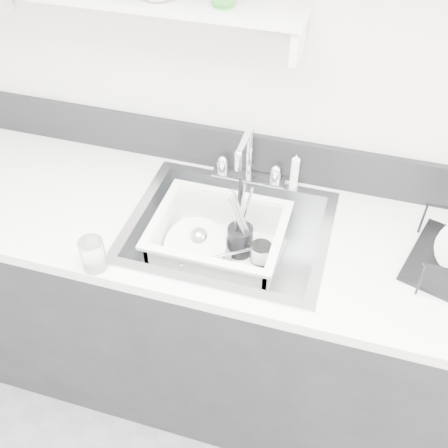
% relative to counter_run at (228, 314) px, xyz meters
% --- Properties ---
extents(room_shell, '(3.50, 3.00, 2.60)m').
position_rel_counter_run_xyz_m(room_shell, '(0.00, -0.80, 1.22)').
color(room_shell, silver).
rests_on(room_shell, ground).
extents(counter_run, '(3.20, 0.62, 0.92)m').
position_rel_counter_run_xyz_m(counter_run, '(0.00, 0.00, 0.00)').
color(counter_run, black).
rests_on(counter_run, ground).
extents(backsplash, '(3.20, 0.02, 0.16)m').
position_rel_counter_run_xyz_m(backsplash, '(0.00, 0.30, 0.54)').
color(backsplash, black).
rests_on(backsplash, counter_run).
extents(sink, '(0.64, 0.52, 0.20)m').
position_rel_counter_run_xyz_m(sink, '(0.00, 0.00, 0.37)').
color(sink, silver).
rests_on(sink, counter_run).
extents(faucet, '(0.26, 0.18, 0.23)m').
position_rel_counter_run_xyz_m(faucet, '(0.00, 0.25, 0.52)').
color(faucet, silver).
rests_on(faucet, counter_run).
extents(side_sprayer, '(0.03, 0.03, 0.14)m').
position_rel_counter_run_xyz_m(side_sprayer, '(0.16, 0.25, 0.53)').
color(side_sprayer, white).
rests_on(side_sprayer, counter_run).
extents(wall_shelf, '(1.00, 0.16, 0.12)m').
position_rel_counter_run_xyz_m(wall_shelf, '(-0.35, 0.23, 1.05)').
color(wall_shelf, silver).
rests_on(wall_shelf, room_shell).
extents(wash_tub, '(0.46, 0.39, 0.17)m').
position_rel_counter_run_xyz_m(wash_tub, '(-0.04, 0.01, 0.38)').
color(wash_tub, white).
rests_on(wash_tub, sink).
extents(plate_stack, '(0.25, 0.25, 0.10)m').
position_rel_counter_run_xyz_m(plate_stack, '(-0.10, -0.02, 0.33)').
color(plate_stack, white).
rests_on(plate_stack, wash_tub).
extents(utensil_cup, '(0.09, 0.09, 0.29)m').
position_rel_counter_run_xyz_m(utensil_cup, '(0.03, 0.05, 0.37)').
color(utensil_cup, black).
rests_on(utensil_cup, wash_tub).
extents(ladle, '(0.27, 0.27, 0.08)m').
position_rel_counter_run_xyz_m(ladle, '(-0.06, -0.03, 0.35)').
color(ladle, silver).
rests_on(ladle, wash_tub).
extents(tumbler_in_tub, '(0.08, 0.08, 0.10)m').
position_rel_counter_run_xyz_m(tumbler_in_tub, '(0.11, 0.00, 0.36)').
color(tumbler_in_tub, white).
rests_on(tumbler_in_tub, wash_tub).
extents(tumbler_counter, '(0.10, 0.10, 0.10)m').
position_rel_counter_run_xyz_m(tumbler_counter, '(-0.33, -0.27, 0.51)').
color(tumbler_counter, white).
rests_on(tumbler_counter, counter_run).
extents(bowl_small, '(0.13, 0.13, 0.03)m').
position_rel_counter_run_xyz_m(bowl_small, '(0.07, -0.07, 0.32)').
color(bowl_small, white).
rests_on(bowl_small, wash_tub).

